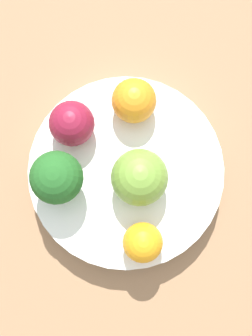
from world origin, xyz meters
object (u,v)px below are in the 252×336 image
at_px(broccoli, 57,178).
at_px(apple_green, 140,177).
at_px(bowl, 126,172).
at_px(orange_front, 147,242).
at_px(apple_red, 72,124).
at_px(orange_back, 134,101).

bearing_deg(broccoli, apple_green, -100.91).
xyz_separation_m(bowl, orange_front, (-0.08, -0.00, 0.04)).
distance_m(apple_red, orange_front, 0.15).
height_order(orange_front, orange_back, orange_back).
distance_m(apple_green, orange_back, 0.08).
relative_size(broccoli, orange_back, 1.36).
height_order(bowl, orange_front, orange_front).
height_order(apple_green, orange_front, apple_green).
distance_m(apple_red, orange_back, 0.07).
xyz_separation_m(bowl, apple_green, (-0.02, -0.01, 0.05)).
height_order(bowl, apple_red, apple_red).
distance_m(broccoli, orange_front, 0.11).
bearing_deg(orange_back, apple_green, 171.48).
relative_size(bowl, apple_green, 3.63).
bearing_deg(bowl, broccoli, 90.19).
xyz_separation_m(broccoli, orange_back, (0.07, -0.09, -0.01)).
relative_size(apple_red, orange_back, 1.01).
bearing_deg(apple_green, orange_back, -8.52).
height_order(broccoli, orange_back, broccoli).
height_order(apple_red, apple_green, apple_green).
xyz_separation_m(apple_red, orange_back, (0.01, -0.07, -0.00)).
bearing_deg(bowl, apple_green, -146.27).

